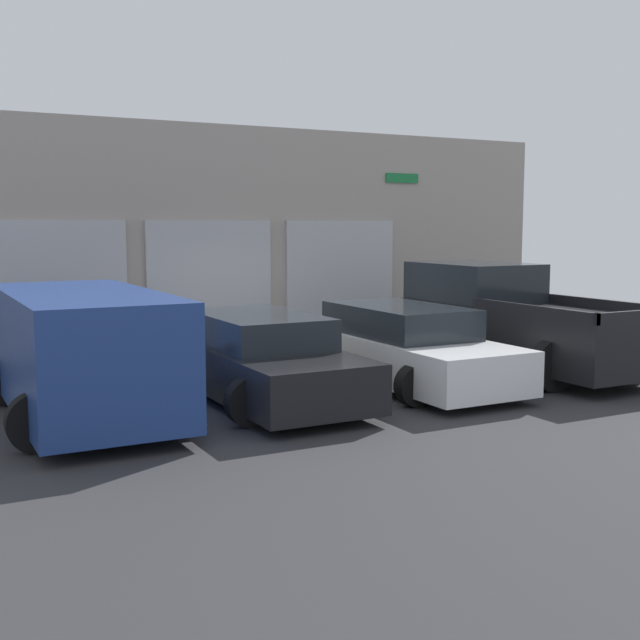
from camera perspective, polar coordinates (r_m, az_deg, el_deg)
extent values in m
plane|color=#2D2D30|center=(14.75, -3.01, -3.57)|extent=(28.00, 28.00, 0.00)
cube|color=#9E9389|center=(17.57, -7.61, 5.85)|extent=(16.92, 0.60, 4.76)
cube|color=#ADADB2|center=(16.41, -18.27, 1.98)|extent=(2.78, 0.08, 2.74)
cube|color=#ADADB2|center=(17.22, -7.79, 2.47)|extent=(2.78, 0.08, 2.74)
cube|color=#ADADB2|center=(18.55, 1.48, 2.83)|extent=(2.78, 0.08, 2.74)
cube|color=#197238|center=(19.42, 5.87, 10.01)|extent=(0.90, 0.03, 0.22)
cube|color=black|center=(15.00, 14.22, -0.88)|extent=(1.88, 5.20, 0.94)
cube|color=#1E2328|center=(16.00, 10.88, 2.70)|extent=(1.73, 2.34, 0.74)
cube|color=black|center=(13.47, 14.77, 0.66)|extent=(0.08, 2.86, 0.18)
cube|color=black|center=(14.74, 19.93, 0.99)|extent=(0.08, 2.86, 0.18)
cube|color=black|center=(13.16, 21.76, 0.26)|extent=(1.88, 0.08, 0.18)
cylinder|color=black|center=(15.76, 8.02, -1.42)|extent=(0.84, 0.22, 0.84)
cylinder|color=black|center=(16.78, 12.62, -1.02)|extent=(0.84, 0.22, 0.84)
cylinder|color=black|center=(13.31, 16.17, -3.13)|extent=(0.84, 0.22, 0.84)
cylinder|color=black|center=(14.51, 20.90, -2.51)|extent=(0.84, 0.22, 0.84)
cube|color=white|center=(13.44, 5.91, -2.54)|extent=(1.75, 4.77, 0.68)
cube|color=#1E2328|center=(13.46, 5.66, -0.01)|extent=(1.54, 2.62, 0.49)
cylinder|color=black|center=(14.33, 0.08, -2.59)|extent=(0.63, 0.22, 0.63)
cylinder|color=black|center=(15.10, 5.21, -2.14)|extent=(0.63, 0.22, 0.63)
cylinder|color=black|center=(11.85, 6.80, -4.63)|extent=(0.63, 0.22, 0.63)
cylinder|color=black|center=(12.76, 12.46, -3.92)|extent=(0.63, 0.22, 0.63)
cube|color=black|center=(12.21, -4.31, -3.41)|extent=(1.75, 4.67, 0.68)
cube|color=#1E2328|center=(12.22, -4.56, -0.65)|extent=(1.54, 2.57, 0.47)
cylinder|color=black|center=(13.30, -9.84, -3.33)|extent=(0.67, 0.22, 0.67)
cylinder|color=black|center=(13.84, -3.79, -2.85)|extent=(0.67, 0.22, 0.67)
cylinder|color=black|center=(10.64, -4.98, -5.81)|extent=(0.67, 0.22, 0.67)
cylinder|color=black|center=(11.31, 2.22, -5.03)|extent=(0.67, 0.22, 0.67)
cube|color=navy|center=(11.36, -16.46, -2.02)|extent=(1.89, 4.47, 1.58)
cube|color=#1E2328|center=(13.43, -18.39, 1.59)|extent=(1.70, 0.06, 0.28)
cylinder|color=black|center=(12.69, -21.32, -4.08)|extent=(0.72, 0.22, 0.72)
cylinder|color=black|center=(12.97, -13.97, -3.59)|extent=(0.72, 0.22, 0.72)
cylinder|color=black|center=(10.00, -19.47, -6.86)|extent=(0.72, 0.22, 0.72)
cylinder|color=black|center=(10.35, -10.24, -6.11)|extent=(0.72, 0.22, 0.72)
cube|color=gold|center=(11.86, -10.10, -6.22)|extent=(0.12, 2.20, 0.01)
cube|color=gold|center=(12.86, 1.04, -5.09)|extent=(0.12, 2.20, 0.01)
cube|color=gold|center=(14.28, 10.25, -4.00)|extent=(0.12, 2.20, 0.01)
cube|color=gold|center=(15.99, 17.62, -3.06)|extent=(0.12, 2.20, 0.01)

